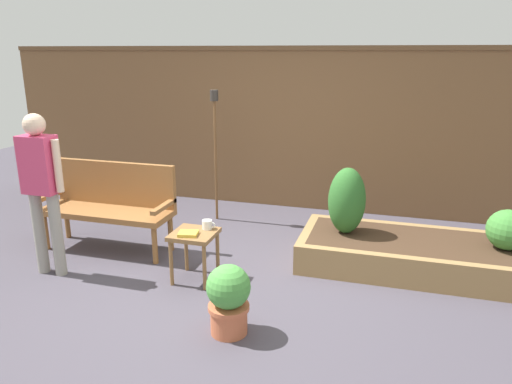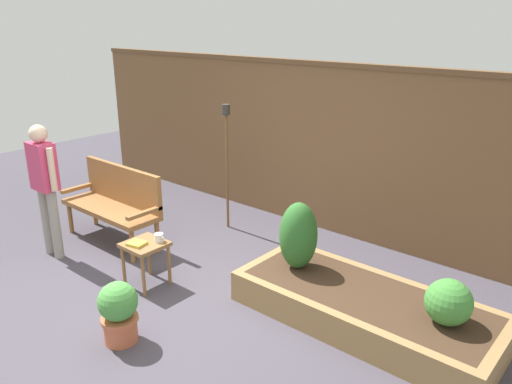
{
  "view_description": "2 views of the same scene",
  "coord_description": "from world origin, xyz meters",
  "views": [
    {
      "loc": [
        1.43,
        -3.75,
        2.1
      ],
      "look_at": [
        0.11,
        0.67,
        0.75
      ],
      "focal_mm": 33.95,
      "sensor_mm": 36.0,
      "label": 1
    },
    {
      "loc": [
        3.59,
        -2.73,
        2.66
      ],
      "look_at": [
        0.41,
        1.0,
        0.96
      ],
      "focal_mm": 35.35,
      "sensor_mm": 36.0,
      "label": 2
    }
  ],
  "objects": [
    {
      "name": "ground_plane",
      "position": [
        0.0,
        0.0,
        0.0
      ],
      "size": [
        14.0,
        14.0,
        0.0
      ],
      "primitive_type": "plane",
      "color": "#47424C"
    },
    {
      "name": "fence_back",
      "position": [
        0.0,
        2.6,
        1.09
      ],
      "size": [
        8.4,
        0.14,
        2.16
      ],
      "color": "brown",
      "rests_on": "ground_plane"
    },
    {
      "name": "garden_bench",
      "position": [
        -1.52,
        0.6,
        0.54
      ],
      "size": [
        1.44,
        0.48,
        0.94
      ],
      "color": "#936033",
      "rests_on": "ground_plane"
    },
    {
      "name": "side_table",
      "position": [
        -0.32,
        0.1,
        0.4
      ],
      "size": [
        0.4,
        0.4,
        0.48
      ],
      "color": "olive",
      "rests_on": "ground_plane"
    },
    {
      "name": "cup_on_table",
      "position": [
        -0.23,
        0.22,
        0.52
      ],
      "size": [
        0.13,
        0.09,
        0.09
      ],
      "color": "white",
      "rests_on": "side_table"
    },
    {
      "name": "book_on_table",
      "position": [
        -0.34,
        0.02,
        0.49
      ],
      "size": [
        0.2,
        0.18,
        0.03
      ],
      "primitive_type": "cube",
      "rotation": [
        0.0,
        0.0,
        0.21
      ],
      "color": "gold",
      "rests_on": "side_table"
    },
    {
      "name": "potted_boxwood",
      "position": [
        0.29,
        -0.66,
        0.3
      ],
      "size": [
        0.34,
        0.34,
        0.56
      ],
      "color": "#C66642",
      "rests_on": "ground_plane"
    },
    {
      "name": "raised_planter_bed",
      "position": [
        1.75,
        0.96,
        0.15
      ],
      "size": [
        2.4,
        1.0,
        0.3
      ],
      "color": "#997547",
      "rests_on": "ground_plane"
    },
    {
      "name": "shrub_near_bench",
      "position": [
        0.98,
        0.97,
        0.64
      ],
      "size": [
        0.38,
        0.38,
        0.68
      ],
      "color": "brown",
      "rests_on": "raised_planter_bed"
    },
    {
      "name": "shrub_far_corner",
      "position": [
        2.47,
        0.97,
        0.49
      ],
      "size": [
        0.38,
        0.38,
        0.38
      ],
      "color": "brown",
      "rests_on": "raised_planter_bed"
    },
    {
      "name": "tiki_torch",
      "position": [
        -0.75,
        1.78,
        1.13
      ],
      "size": [
        0.1,
        0.1,
        1.64
      ],
      "color": "brown",
      "rests_on": "ground_plane"
    },
    {
      "name": "person_by_bench",
      "position": [
        -1.72,
        -0.17,
        0.93
      ],
      "size": [
        0.47,
        0.2,
        1.56
      ],
      "color": "gray",
      "rests_on": "ground_plane"
    }
  ]
}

